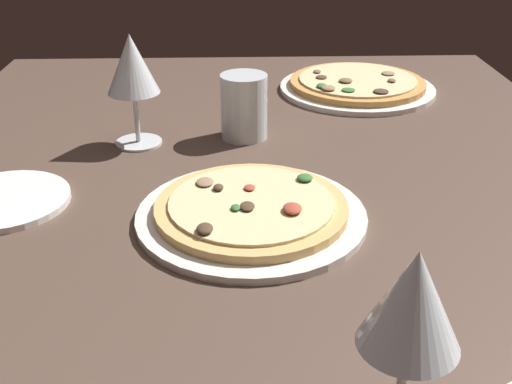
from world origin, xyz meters
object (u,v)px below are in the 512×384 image
at_px(spoon, 242,78).
at_px(pizza_main, 251,211).
at_px(side_plate, 4,201).
at_px(wine_glass_far, 412,305).
at_px(water_glass, 244,111).
at_px(wine_glass_near, 132,68).
at_px(pizza_side, 357,85).

bearing_deg(spoon, pizza_main, 0.36).
distance_m(side_plate, spoon, 0.63).
distance_m(wine_glass_far, water_glass, 0.63).
height_order(wine_glass_far, side_plate, wine_glass_far).
xyz_separation_m(side_plate, spoon, (-0.55, 0.32, 0.00)).
bearing_deg(side_plate, wine_glass_near, 143.15).
bearing_deg(pizza_main, pizza_side, 156.26).
bearing_deg(wine_glass_far, water_glass, -169.76).
distance_m(water_glass, spoon, 0.32).
height_order(wine_glass_far, spoon, wine_glass_far).
bearing_deg(pizza_side, water_glass, -44.15).
relative_size(wine_glass_far, side_plate, 0.94).
xyz_separation_m(pizza_side, side_plate, (0.46, -0.55, -0.01)).
relative_size(pizza_main, wine_glass_far, 1.80).
relative_size(side_plate, spoon, 1.61).
distance_m(pizza_main, side_plate, 0.33).
xyz_separation_m(wine_glass_near, side_plate, (0.20, -0.15, -0.12)).
height_order(pizza_side, water_glass, water_glass).
bearing_deg(water_glass, side_plate, -55.15).
distance_m(wine_glass_near, side_plate, 0.28).
bearing_deg(wine_glass_far, wine_glass_near, -154.40).
relative_size(pizza_side, water_glass, 2.92).
bearing_deg(wine_glass_near, pizza_main, 34.56).
relative_size(pizza_side, wine_glass_far, 1.91).
height_order(pizza_main, side_plate, pizza_main).
bearing_deg(wine_glass_near, wine_glass_far, 25.60).
bearing_deg(water_glass, wine_glass_near, -82.36).
distance_m(pizza_side, water_glass, 0.33).
bearing_deg(pizza_main, wine_glass_near, -145.44).
xyz_separation_m(water_glass, side_plate, (0.22, -0.32, -0.04)).
relative_size(wine_glass_near, side_plate, 1.03).
bearing_deg(pizza_main, wine_glass_far, 17.69).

